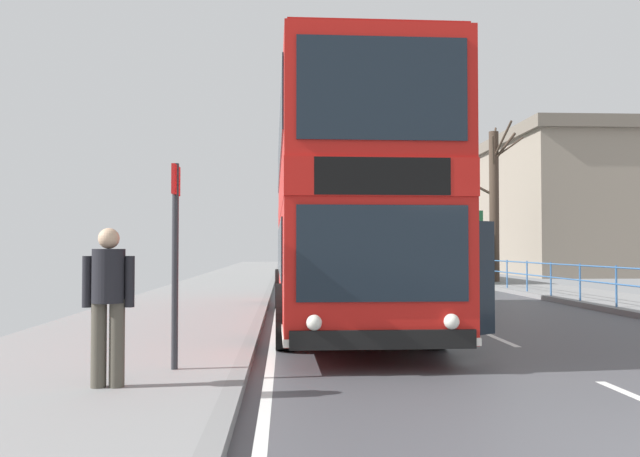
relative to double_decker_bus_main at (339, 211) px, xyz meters
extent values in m
cube|color=silver|center=(2.61, -2.41, -2.38)|extent=(0.12, 2.00, 0.00)
cube|color=silver|center=(2.61, 2.39, -2.38)|extent=(0.12, 2.00, 0.00)
cube|color=silver|center=(2.61, 7.19, -2.38)|extent=(0.12, 2.00, 0.00)
cube|color=silver|center=(2.61, 11.99, -2.38)|extent=(0.12, 2.00, 0.00)
cube|color=silver|center=(2.61, 16.79, -2.38)|extent=(0.12, 2.00, 0.00)
cube|color=silver|center=(2.61, 21.59, -2.38)|extent=(0.12, 2.00, 0.00)
cube|color=silver|center=(2.61, 26.39, -2.38)|extent=(0.12, 2.00, 0.00)
cube|color=silver|center=(2.61, 31.19, -2.38)|extent=(0.12, 2.00, 0.00)
cube|color=silver|center=(2.61, 35.99, -2.38)|extent=(0.12, 2.00, 0.00)
cube|color=silver|center=(2.61, 40.79, -2.38)|extent=(0.12, 2.00, 0.00)
cube|color=red|center=(0.00, 0.02, -1.09)|extent=(2.65, 11.45, 1.90)
cube|color=red|center=(0.00, 0.02, 0.11)|extent=(2.67, 11.50, 0.50)
cube|color=red|center=(0.00, 0.02, 1.23)|extent=(2.65, 11.45, 1.74)
cube|color=#A91511|center=(0.00, 0.02, 2.14)|extent=(2.57, 11.10, 0.08)
cube|color=#19232D|center=(0.09, -5.70, -0.86)|extent=(2.18, 0.06, 1.22)
cube|color=black|center=(0.09, -5.71, 0.11)|extent=(1.73, 0.06, 0.48)
cube|color=#19232D|center=(0.09, -5.70, 1.23)|extent=(2.18, 0.06, 1.32)
cube|color=black|center=(0.09, -5.71, -1.94)|extent=(2.35, 0.12, 0.24)
cube|color=white|center=(0.00, 0.02, -1.98)|extent=(2.68, 11.50, 0.10)
cube|color=#19232D|center=(1.24, 0.32, -0.82)|extent=(0.16, 8.90, 0.99)
cube|color=#19232D|center=(1.25, 0.04, 1.32)|extent=(0.18, 10.27, 1.04)
cube|color=#19232D|center=(-1.26, 0.28, -0.82)|extent=(0.16, 8.90, 0.99)
cube|color=#19232D|center=(-1.25, 0.00, 1.32)|extent=(0.18, 10.27, 1.04)
sphere|color=white|center=(0.95, -5.70, -1.72)|extent=(0.20, 0.20, 0.20)
sphere|color=white|center=(-0.78, -5.73, -1.72)|extent=(0.20, 0.20, 0.20)
cube|color=#19232D|center=(1.59, -4.61, -1.22)|extent=(0.67, 0.50, 1.64)
cube|color=black|center=(1.24, -4.32, -1.22)|extent=(0.11, 0.90, 1.64)
cylinder|color=black|center=(1.24, -3.47, -1.87)|extent=(0.32, 1.04, 1.04)
cylinder|color=black|center=(-1.14, -3.51, -1.87)|extent=(0.32, 1.04, 1.04)
cylinder|color=black|center=(1.13, 3.84, -1.87)|extent=(0.32, 1.04, 1.04)
cylinder|color=black|center=(-1.25, 3.80, -1.87)|extent=(0.32, 1.04, 1.04)
cube|color=#19512D|center=(5.53, 17.74, -0.67)|extent=(2.53, 10.85, 2.79)
cube|color=#19232D|center=(4.28, 17.75, -0.28)|extent=(0.05, 9.22, 1.34)
cube|color=#19232D|center=(6.79, 17.74, -0.28)|extent=(0.05, 9.22, 1.34)
cube|color=#19232D|center=(5.55, 23.18, -0.39)|extent=(2.14, 0.04, 1.68)
cylinder|color=black|center=(4.35, 21.17, -1.91)|extent=(0.28, 0.96, 0.96)
cylinder|color=black|center=(6.74, 21.16, -1.91)|extent=(0.28, 0.96, 0.96)
cylinder|color=black|center=(4.33, 14.12, -1.91)|extent=(0.28, 0.96, 0.96)
cylinder|color=black|center=(6.71, 14.12, -1.91)|extent=(0.28, 0.96, 0.96)
cylinder|color=#386BA8|center=(7.06, 2.16, -1.73)|extent=(0.05, 0.05, 1.03)
cylinder|color=#386BA8|center=(7.06, 4.21, -1.73)|extent=(0.05, 0.05, 1.03)
cylinder|color=#386BA8|center=(7.06, 6.25, -1.73)|extent=(0.05, 0.05, 1.03)
cylinder|color=#386BA8|center=(7.06, 8.29, -1.73)|extent=(0.05, 0.05, 1.03)
cylinder|color=#386BA8|center=(7.06, 10.33, -1.73)|extent=(0.05, 0.05, 1.03)
cylinder|color=#386BA8|center=(7.06, 12.38, -1.73)|extent=(0.05, 0.05, 1.03)
cylinder|color=#4C473D|center=(-3.08, -6.91, -1.79)|extent=(0.16, 0.16, 0.92)
cylinder|color=#4C473D|center=(-2.90, -6.91, -1.79)|extent=(0.16, 0.16, 0.92)
cylinder|color=black|center=(-2.99, -6.91, -1.09)|extent=(0.34, 0.34, 0.57)
cylinder|color=black|center=(-3.21, -6.92, -1.15)|extent=(0.10, 0.10, 0.54)
cylinder|color=black|center=(-2.77, -6.91, -1.15)|extent=(0.10, 0.10, 0.54)
sphere|color=tan|center=(-2.99, -6.91, -0.69)|extent=(0.22, 0.22, 0.22)
cylinder|color=#2D2D33|center=(-2.46, -5.90, -1.01)|extent=(0.08, 0.08, 2.48)
cube|color=red|center=(-2.46, -5.88, 0.03)|extent=(0.04, 0.44, 0.36)
cylinder|color=#423328|center=(8.07, 14.97, 1.06)|extent=(0.42, 0.42, 6.62)
cylinder|color=#423328|center=(8.40, 14.53, 3.61)|extent=(0.80, 1.01, 1.18)
cylinder|color=#423328|center=(7.92, 14.54, 3.35)|extent=(0.40, 0.95, 1.42)
cylinder|color=#423328|center=(8.23, 15.32, 4.04)|extent=(0.43, 0.82, 1.31)
cylinder|color=#423328|center=(8.68, 14.83, 3.63)|extent=(1.28, 0.37, 0.95)
cylinder|color=#423328|center=(8.22, 14.24, 3.88)|extent=(0.42, 1.54, 1.45)
cylinder|color=#423328|center=(7.37, 15.08, 1.94)|extent=(1.47, 0.35, 0.87)
cylinder|color=#423328|center=(8.72, 29.30, 0.08)|extent=(0.40, 0.40, 4.65)
cylinder|color=#423328|center=(9.24, 29.92, 1.74)|extent=(1.13, 1.32, 1.46)
cylinder|color=#423328|center=(8.04, 29.51, 2.69)|extent=(1.41, 0.51, 1.57)
cylinder|color=#423328|center=(9.35, 29.49, 2.09)|extent=(1.33, 0.49, 0.89)
cylinder|color=#423328|center=(8.16, 29.20, 2.11)|extent=(1.17, 0.27, 1.46)
cube|color=gray|center=(18.98, 28.42, 1.62)|extent=(13.28, 15.94, 8.01)
cube|color=#6D6357|center=(18.98, 28.42, 5.97)|extent=(13.81, 16.58, 0.70)
camera|label=1|loc=(-1.14, -14.05, -0.80)|focal=37.64mm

